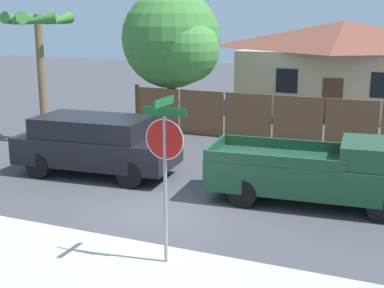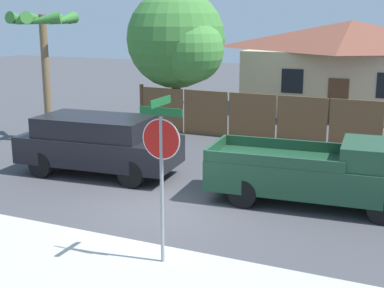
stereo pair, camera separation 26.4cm
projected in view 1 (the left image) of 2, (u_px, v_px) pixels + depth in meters
The scene contains 9 objects.
ground_plane at pixel (165, 209), 13.39m from camera, with size 80.00×80.00×0.00m, color #47474C.
sidewalk_strip at pixel (83, 270), 10.17m from camera, with size 36.00×3.20×0.01m.
wooden_fence at pixel (298, 120), 19.98m from camera, with size 13.74×0.12×1.90m.
house at pixel (342, 66), 26.14m from camera, with size 10.03×6.06×4.49m.
oak_tree at pixel (174, 41), 22.52m from camera, with size 4.39×4.19×5.84m.
palm_tree at pixel (38, 31), 19.30m from camera, with size 2.42×2.62×4.86m.
red_suv at pixel (96, 143), 16.07m from camera, with size 4.94×2.42×1.77m.
orange_pickup at pixel (324, 172), 13.56m from camera, with size 5.53×2.43×1.71m.
stop_sign at pixel (165, 153), 10.00m from camera, with size 0.88×0.79×3.25m.
Camera 1 is at (5.54, -11.38, 4.72)m, focal length 50.00 mm.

